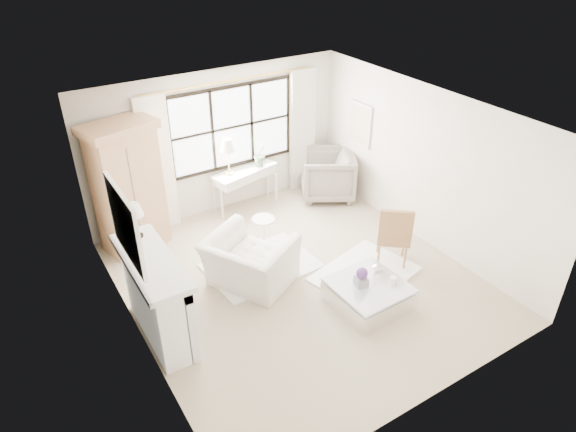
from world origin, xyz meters
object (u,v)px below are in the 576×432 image
armoire (128,187)px  coffee_table (368,295)px  console_table (246,188)px  club_armchair (250,262)px

armoire → coffee_table: 4.22m
console_table → coffee_table: (0.14, -3.54, -0.22)m
armoire → coffee_table: (2.38, -3.36, -0.96)m
armoire → console_table: (2.24, 0.18, -0.74)m
club_armchair → coffee_table: size_ratio=1.21×
armoire → console_table: 2.36m
armoire → club_armchair: armoire is taller
console_table → club_armchair: club_armchair is taller
console_table → coffee_table: bearing=-100.8°
console_table → coffee_table: size_ratio=1.34×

